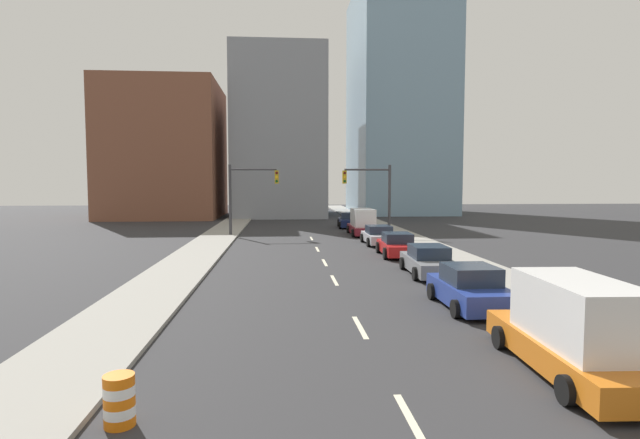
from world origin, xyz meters
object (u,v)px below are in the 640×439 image
(traffic_barrel, at_px, (119,400))
(sedan_silver, at_px, (379,236))
(sedan_navy, at_px, (348,221))
(box_truck_maroon, at_px, (363,223))
(traffic_signal_left, at_px, (245,190))
(sedan_red, at_px, (397,245))
(traffic_signal_right, at_px, (376,190))
(sedan_blue, at_px, (470,289))
(sedan_gray, at_px, (429,261))
(box_truck_orange, at_px, (575,330))

(traffic_barrel, distance_m, sedan_silver, 28.14)
(sedan_navy, bearing_deg, box_truck_maroon, -84.53)
(traffic_signal_left, xyz_separation_m, box_truck_maroon, (9.93, 0.01, -2.80))
(sedan_red, distance_m, sedan_navy, 19.33)
(traffic_signal_left, distance_m, sedan_silver, 12.38)
(traffic_signal_left, xyz_separation_m, sedan_red, (10.05, -12.25, -3.21))
(traffic_signal_left, bearing_deg, sedan_silver, -32.76)
(traffic_signal_left, relative_size, sedan_red, 1.32)
(traffic_signal_right, distance_m, sedan_navy, 7.88)
(sedan_blue, height_order, sedan_silver, sedan_blue)
(box_truck_maroon, height_order, sedan_navy, box_truck_maroon)
(sedan_silver, bearing_deg, traffic_signal_right, 81.31)
(traffic_signal_left, height_order, sedan_gray, traffic_signal_left)
(box_truck_orange, relative_size, sedan_gray, 1.15)
(traffic_barrel, bearing_deg, traffic_signal_left, 90.14)
(traffic_signal_left, height_order, sedan_silver, traffic_signal_left)
(traffic_signal_right, bearing_deg, sedan_gray, -92.83)
(traffic_signal_left, distance_m, traffic_signal_right, 11.04)
(box_truck_orange, relative_size, sedan_silver, 1.25)
(traffic_barrel, distance_m, sedan_blue, 12.48)
(traffic_signal_right, distance_m, sedan_red, 12.70)
(sedan_blue, xyz_separation_m, sedan_red, (0.33, 12.60, -0.03))
(sedan_navy, bearing_deg, sedan_red, -85.61)
(traffic_signal_right, xyz_separation_m, box_truck_orange, (-1.28, -31.09, -2.81))
(traffic_signal_right, height_order, sedan_silver, traffic_signal_right)
(sedan_red, bearing_deg, sedan_silver, 92.23)
(traffic_signal_right, xyz_separation_m, sedan_red, (-0.99, -12.25, -3.21))
(traffic_signal_right, height_order, sedan_navy, traffic_signal_right)
(sedan_blue, distance_m, box_truck_maroon, 24.86)
(box_truck_orange, bearing_deg, sedan_gray, 90.87)
(box_truck_orange, relative_size, box_truck_maroon, 1.00)
(traffic_signal_right, relative_size, sedan_blue, 1.39)
(box_truck_orange, bearing_deg, sedan_blue, 92.94)
(traffic_barrel, bearing_deg, sedan_navy, 76.49)
(traffic_signal_left, height_order, traffic_barrel, traffic_signal_left)
(traffic_signal_right, bearing_deg, box_truck_orange, -92.36)
(traffic_barrel, xyz_separation_m, sedan_navy, (9.58, 39.86, 0.23))
(box_truck_orange, distance_m, sedan_gray, 12.66)
(sedan_blue, height_order, box_truck_maroon, box_truck_maroon)
(sedan_blue, relative_size, sedan_silver, 0.97)
(traffic_signal_left, bearing_deg, traffic_signal_right, 0.00)
(traffic_signal_left, relative_size, box_truck_orange, 1.07)
(sedan_gray, bearing_deg, sedan_red, 93.25)
(sedan_blue, relative_size, box_truck_maroon, 0.77)
(traffic_signal_right, xyz_separation_m, sedan_navy, (-1.38, 7.08, -3.15))
(traffic_barrel, distance_m, box_truck_maroon, 34.24)
(traffic_signal_right, distance_m, sedan_silver, 7.29)
(traffic_signal_right, distance_m, sedan_gray, 18.74)
(traffic_barrel, distance_m, sedan_red, 22.82)
(traffic_barrel, xyz_separation_m, sedan_silver, (9.97, 26.31, 0.15))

